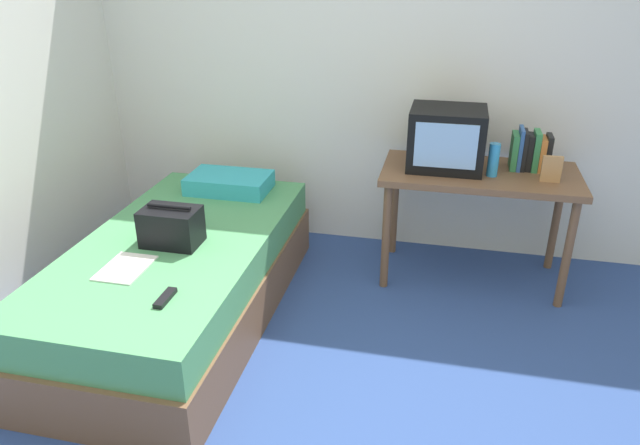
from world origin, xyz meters
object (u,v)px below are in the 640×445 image
tv (447,138)px  remote_silver (160,222)px  handbag (171,227)px  remote_dark (165,298)px  desk (479,185)px  magazine (125,268)px  bed (180,279)px  picture_frame (551,169)px  book_row (530,151)px  pillow (229,183)px  water_bottle (493,160)px

tv → remote_silver: (-1.55, -0.70, -0.39)m
handbag → remote_dark: 0.57m
tv → remote_silver: size_ratio=3.06×
desk → remote_dark: desk is taller
desk → magazine: 2.08m
desk → remote_dark: 1.98m
bed → picture_frame: bearing=20.4°
book_row → pillow: book_row is taller
book_row → pillow: 1.87m
water_bottle → book_row: size_ratio=0.79×
tv → book_row: bearing=8.5°
desk → magazine: bearing=-144.9°
desk → tv: size_ratio=2.64×
picture_frame → remote_dark: 2.21m
desk → handbag: 1.82m
handbag → remote_silver: handbag is taller
bed → water_bottle: (1.66, 0.77, 0.57)m
bed → picture_frame: picture_frame is taller
picture_frame → magazine: size_ratio=0.53×
tv → remote_silver: tv is taller
desk → remote_silver: bearing=-159.2°
water_bottle → book_row: 0.28m
remote_dark → desk: bearing=45.8°
desk → water_bottle: bearing=-49.2°
magazine → bed: bearing=75.2°
desk → pillow: desk is taller
tv → book_row: size_ratio=1.76×
desk → water_bottle: water_bottle is taller
bed → desk: (1.60, 0.84, 0.39)m
water_bottle → picture_frame: bearing=-5.3°
remote_dark → magazine: bearing=145.7°
tv → water_bottle: size_ratio=2.24×
tv → handbag: tv is taller
book_row → handbag: size_ratio=0.83×
book_row → handbag: book_row is taller
desk → remote_dark: bearing=-134.2°
picture_frame → tv: bearing=167.8°
pillow → remote_dark: size_ratio=3.33×
water_bottle → picture_frame: (0.32, -0.03, -0.02)m
magazine → remote_dark: (0.32, -0.22, 0.01)m
tv → pillow: size_ratio=0.85×
bed → desk: bearing=27.5°
water_bottle → pillow: (-1.63, -0.03, -0.27)m
remote_dark → handbag: bearing=112.1°
bed → tv: tv is taller
book_row → remote_silver: 2.21m
pillow → magazine: pillow is taller
desk → magazine: desk is taller
bed → magazine: (-0.09, -0.36, 0.26)m
pillow → remote_dark: bearing=-81.7°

